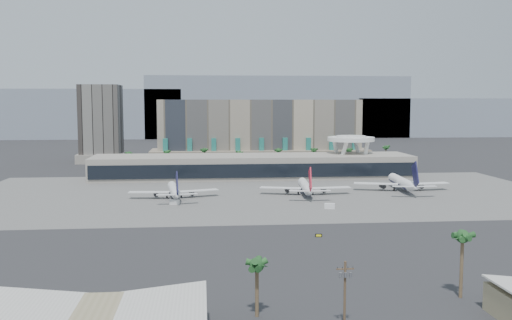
{
  "coord_description": "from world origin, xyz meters",
  "views": [
    {
      "loc": [
        -27.16,
        -193.07,
        40.11
      ],
      "look_at": [
        -5.11,
        40.0,
        16.51
      ],
      "focal_mm": 40.0,
      "sensor_mm": 36.0,
      "label": 1
    }
  ],
  "objects": [
    {
      "name": "airliner_left",
      "position": [
        -39.15,
        46.24,
        3.41
      ],
      "size": [
        37.82,
        39.13,
        13.53
      ],
      "rotation": [
        0.0,
        0.0,
        0.12
      ],
      "color": "white",
      "rests_on": "ground"
    },
    {
      "name": "service_vehicle_b",
      "position": [
        20.81,
        16.69,
        1.0
      ],
      "size": [
        4.33,
        3.16,
        2.0
      ],
      "primitive_type": "cube",
      "rotation": [
        0.0,
        0.0,
        -0.26
      ],
      "color": "white",
      "rests_on": "ground"
    },
    {
      "name": "near_palm_a",
      "position": [
        -17.22,
        -89.8,
        8.56
      ],
      "size": [
        6.0,
        6.0,
        11.38
      ],
      "color": "brown",
      "rests_on": "ground"
    },
    {
      "name": "airliner_centre",
      "position": [
        17.61,
        49.84,
        3.6
      ],
      "size": [
        40.12,
        41.41,
        14.29
      ],
      "rotation": [
        0.0,
        0.0,
        -0.08
      ],
      "color": "white",
      "rests_on": "ground"
    },
    {
      "name": "terminal",
      "position": [
        0.0,
        109.84,
        6.52
      ],
      "size": [
        170.0,
        32.5,
        14.5
      ],
      "color": "#AAA295",
      "rests_on": "ground"
    },
    {
      "name": "apron_pad",
      "position": [
        0.0,
        55.0,
        0.03
      ],
      "size": [
        260.0,
        130.0,
        0.06
      ],
      "primitive_type": "cube",
      "color": "#5B5B59",
      "rests_on": "ground"
    },
    {
      "name": "mountain_ridge",
      "position": [
        27.88,
        470.0,
        29.89
      ],
      "size": [
        680.0,
        60.0,
        70.0
      ],
      "color": "gray",
      "rests_on": "ground"
    },
    {
      "name": "airliner_right",
      "position": [
        63.54,
        56.69,
        3.95
      ],
      "size": [
        44.03,
        45.44,
        15.68
      ],
      "rotation": [
        0.0,
        0.0,
        -0.07
      ],
      "color": "white",
      "rests_on": "ground"
    },
    {
      "name": "palm_row",
      "position": [
        7.0,
        145.0,
        10.5
      ],
      "size": [
        157.8,
        2.8,
        13.1
      ],
      "color": "brown",
      "rests_on": "ground"
    },
    {
      "name": "hotel",
      "position": [
        10.0,
        174.41,
        16.81
      ],
      "size": [
        140.0,
        30.0,
        42.0
      ],
      "color": "tan",
      "rests_on": "ground"
    },
    {
      "name": "taxiway_sign",
      "position": [
        7.32,
        -28.0,
        0.47
      ],
      "size": [
        2.12,
        0.56,
        0.95
      ],
      "rotation": [
        0.0,
        0.0,
        -0.12
      ],
      "color": "black",
      "rests_on": "ground"
    },
    {
      "name": "utility_pole",
      "position": [
        -2.0,
        -96.09,
        7.14
      ],
      "size": [
        3.2,
        0.85,
        12.0
      ],
      "color": "#4C3826",
      "rests_on": "ground"
    },
    {
      "name": "ground",
      "position": [
        0.0,
        0.0,
        0.0
      ],
      "size": [
        900.0,
        900.0,
        0.0
      ],
      "primitive_type": "plane",
      "color": "#232326",
      "rests_on": "ground"
    },
    {
      "name": "saucer_structure",
      "position": [
        55.0,
        116.0,
        18.45
      ],
      "size": [
        26.0,
        26.0,
        21.89
      ],
      "color": "white",
      "rests_on": "ground"
    },
    {
      "name": "office_tower",
      "position": [
        -95.0,
        200.0,
        22.94
      ],
      "size": [
        30.0,
        30.0,
        52.0
      ],
      "color": "black",
      "rests_on": "ground"
    },
    {
      "name": "service_vehicle_a",
      "position": [
        -38.28,
        31.12,
        0.95
      ],
      "size": [
        4.1,
        2.39,
        1.9
      ],
      "primitive_type": "cube",
      "rotation": [
        0.0,
        0.0,
        -0.13
      ],
      "color": "silver",
      "rests_on": "ground"
    },
    {
      "name": "near_palm_b",
      "position": [
        25.7,
        -83.3,
        11.39
      ],
      "size": [
        6.0,
        6.0,
        14.28
      ],
      "color": "brown",
      "rests_on": "ground"
    }
  ]
}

